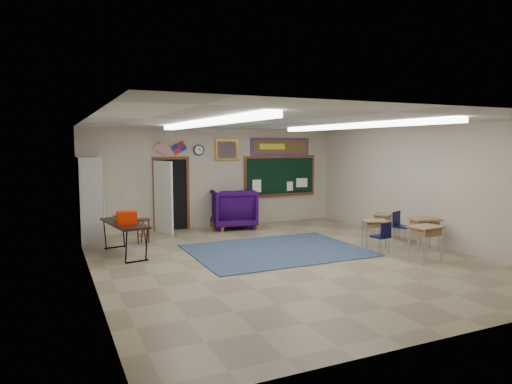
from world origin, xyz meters
name	(u,v)px	position (x,y,z in m)	size (l,w,h in m)	color
floor	(285,259)	(0.00, 0.00, 0.00)	(9.00, 9.00, 0.00)	gray
back_wall	(216,178)	(0.00, 4.50, 1.50)	(8.00, 0.04, 3.00)	#BDAF99
front_wall	(453,225)	(0.00, -4.50, 1.50)	(8.00, 0.04, 3.00)	#BDAF99
left_wall	(91,201)	(-4.00, 0.00, 1.50)	(0.04, 9.00, 3.00)	#BDAF99
right_wall	(425,185)	(4.00, 0.00, 1.50)	(0.04, 9.00, 3.00)	#BDAF99
ceiling	(286,122)	(0.00, 0.00, 3.00)	(8.00, 9.00, 0.04)	silver
area_rug	(277,250)	(0.20, 0.80, 0.01)	(4.00, 3.00, 0.02)	#324260
fluorescent_strips	(286,125)	(0.00, 0.00, 2.94)	(3.86, 6.00, 0.10)	white
doorway	(169,195)	(-1.50, 4.35, 1.06)	(1.10, 0.89, 2.16)	black
chalkboard	(280,177)	(2.20, 4.46, 1.46)	(2.55, 0.14, 1.30)	brown
bulletin_board	(280,146)	(2.20, 4.47, 2.45)	(2.10, 0.05, 0.55)	#A2120D
framed_art_print	(227,150)	(0.35, 4.47, 2.35)	(0.75, 0.05, 0.65)	#A86C20
wall_clock	(199,150)	(-0.55, 4.47, 2.35)	(0.32, 0.05, 0.32)	black
wall_flags	(171,146)	(-1.40, 4.44, 2.48)	(1.16, 0.06, 0.70)	red
storage_cabinet	(90,199)	(-3.71, 3.85, 1.10)	(0.59, 1.25, 2.20)	#AAAAA6
wingback_armchair	(233,208)	(0.37, 4.02, 0.59)	(1.26, 1.30, 1.18)	#1E0538
student_chair_reading	(219,218)	(-0.15, 3.86, 0.35)	(0.35, 0.35, 0.70)	black
student_chair_desk_a	(380,238)	(2.26, -0.43, 0.37)	(0.37, 0.37, 0.74)	black
student_chair_desk_b	(402,228)	(3.51, 0.22, 0.40)	(0.40, 0.40, 0.80)	black
student_desk_front_left	(374,232)	(2.50, 0.08, 0.38)	(0.68, 0.60, 0.68)	#9A6D47
student_desk_front_right	(383,224)	(3.53, 0.99, 0.36)	(0.68, 0.64, 0.65)	#9A6D47
student_desk_back_left	(425,242)	(2.60, -1.48, 0.44)	(0.70, 0.55, 0.79)	#9A6D47
student_desk_back_right	(424,233)	(3.39, -0.65, 0.44)	(0.74, 0.62, 0.78)	#9A6D47
folding_table	(125,237)	(-3.14, 1.89, 0.41)	(0.88, 1.90, 1.04)	black
wooden_stool	(143,231)	(-2.53, 2.91, 0.33)	(0.36, 0.36, 0.64)	#432B14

